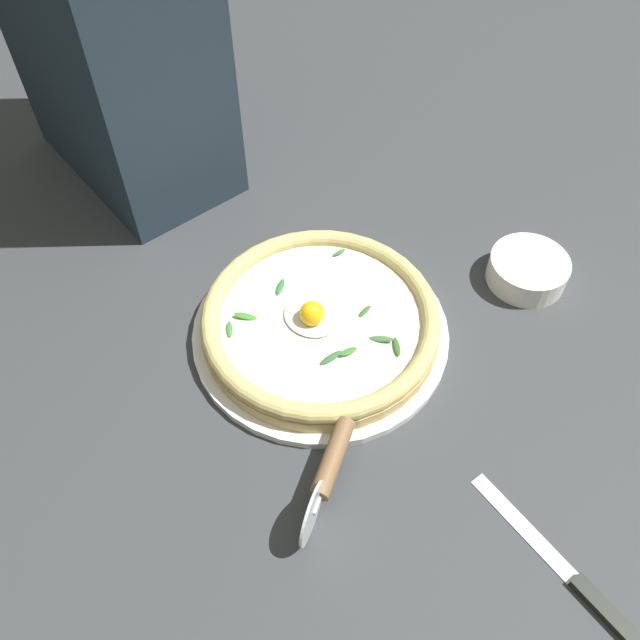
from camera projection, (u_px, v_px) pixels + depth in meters
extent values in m
cube|color=#34373A|center=(310.00, 334.00, 0.89)|extent=(2.40, 2.40, 0.03)
cylinder|color=white|center=(320.00, 332.00, 0.86)|extent=(0.34, 0.34, 0.01)
cylinder|color=tan|center=(320.00, 325.00, 0.85)|extent=(0.31, 0.31, 0.02)
torus|color=tan|center=(320.00, 318.00, 0.84)|extent=(0.31, 0.31, 0.02)
cylinder|color=beige|center=(320.00, 320.00, 0.84)|extent=(0.26, 0.26, 0.00)
ellipsoid|color=white|center=(312.00, 316.00, 0.84)|extent=(0.08, 0.07, 0.01)
sphere|color=yellow|center=(312.00, 313.00, 0.83)|extent=(0.03, 0.03, 0.03)
ellipsoid|color=#336333|center=(330.00, 358.00, 0.80)|extent=(0.02, 0.03, 0.01)
ellipsoid|color=#2E763B|center=(339.00, 253.00, 0.91)|extent=(0.01, 0.02, 0.01)
ellipsoid|color=#447841|center=(381.00, 339.00, 0.82)|extent=(0.03, 0.02, 0.01)
ellipsoid|color=#358126|center=(246.00, 316.00, 0.84)|extent=(0.03, 0.02, 0.01)
ellipsoid|color=#316025|center=(397.00, 347.00, 0.81)|extent=(0.03, 0.03, 0.00)
ellipsoid|color=#367A2E|center=(348.00, 351.00, 0.81)|extent=(0.02, 0.03, 0.01)
ellipsoid|color=#2E7132|center=(280.00, 287.00, 0.87)|extent=(0.02, 0.03, 0.01)
ellipsoid|color=#3A6E30|center=(365.00, 311.00, 0.85)|extent=(0.01, 0.02, 0.01)
ellipsoid|color=#3B7B3D|center=(230.00, 329.00, 0.83)|extent=(0.02, 0.02, 0.00)
cylinder|color=white|center=(528.00, 270.00, 0.91)|extent=(0.11, 0.11, 0.04)
cylinder|color=silver|center=(312.00, 514.00, 0.68)|extent=(0.03, 0.07, 0.07)
cylinder|color=silver|center=(315.00, 505.00, 0.69)|extent=(0.01, 0.02, 0.01)
cylinder|color=brown|center=(333.00, 457.00, 0.72)|extent=(0.05, 0.10, 0.02)
cube|color=silver|center=(523.00, 526.00, 0.71)|extent=(0.14, 0.05, 0.00)
cube|color=black|center=(609.00, 614.00, 0.65)|extent=(0.09, 0.04, 0.01)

